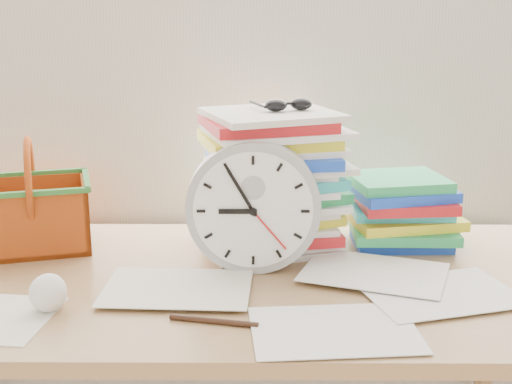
{
  "coord_description": "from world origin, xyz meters",
  "views": [
    {
      "loc": [
        0.07,
        0.25,
        1.3
      ],
      "look_at": [
        0.07,
        1.6,
        0.93
      ],
      "focal_mm": 50.0,
      "sensor_mm": 36.0,
      "label": 1
    }
  ],
  "objects_px": {
    "basket": "(32,195)",
    "book_stack": "(403,211)",
    "desk": "(224,311)",
    "clock": "(253,207)",
    "paper_stack": "(271,181)"
  },
  "relations": [
    {
      "from": "desk",
      "to": "basket",
      "type": "xyz_separation_m",
      "value": [
        -0.43,
        0.18,
        0.2
      ]
    },
    {
      "from": "book_stack",
      "to": "paper_stack",
      "type": "bearing_deg",
      "value": -174.2
    },
    {
      "from": "book_stack",
      "to": "desk",
      "type": "bearing_deg",
      "value": -152.17
    },
    {
      "from": "clock",
      "to": "basket",
      "type": "xyz_separation_m",
      "value": [
        -0.49,
        0.13,
        -0.01
      ]
    },
    {
      "from": "desk",
      "to": "clock",
      "type": "relative_size",
      "value": 5.12
    },
    {
      "from": "paper_stack",
      "to": "basket",
      "type": "xyz_separation_m",
      "value": [
        -0.53,
        -0.0,
        -0.03
      ]
    },
    {
      "from": "book_stack",
      "to": "basket",
      "type": "relative_size",
      "value": 1.06
    },
    {
      "from": "desk",
      "to": "clock",
      "type": "distance_m",
      "value": 0.22
    },
    {
      "from": "basket",
      "to": "book_stack",
      "type": "bearing_deg",
      "value": -13.19
    },
    {
      "from": "paper_stack",
      "to": "book_stack",
      "type": "relative_size",
      "value": 1.19
    },
    {
      "from": "clock",
      "to": "desk",
      "type": "bearing_deg",
      "value": -144.33
    },
    {
      "from": "clock",
      "to": "basket",
      "type": "distance_m",
      "value": 0.51
    },
    {
      "from": "paper_stack",
      "to": "book_stack",
      "type": "distance_m",
      "value": 0.31
    },
    {
      "from": "book_stack",
      "to": "basket",
      "type": "distance_m",
      "value": 0.84
    },
    {
      "from": "desk",
      "to": "book_stack",
      "type": "xyz_separation_m",
      "value": [
        0.4,
        0.21,
        0.15
      ]
    }
  ]
}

